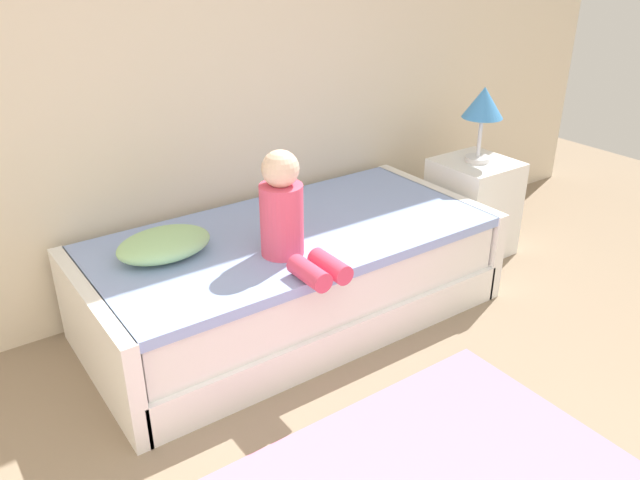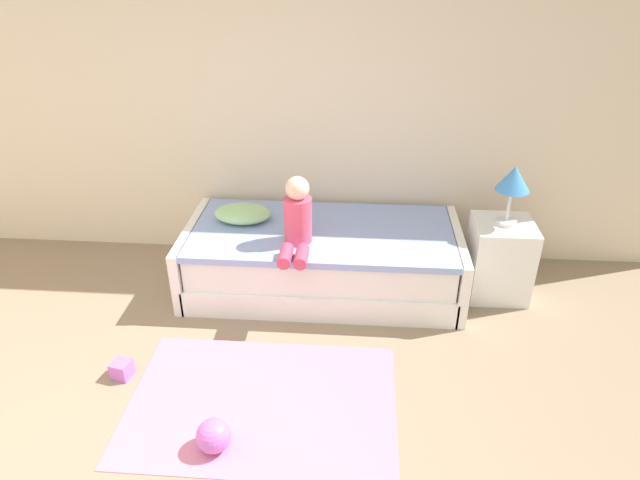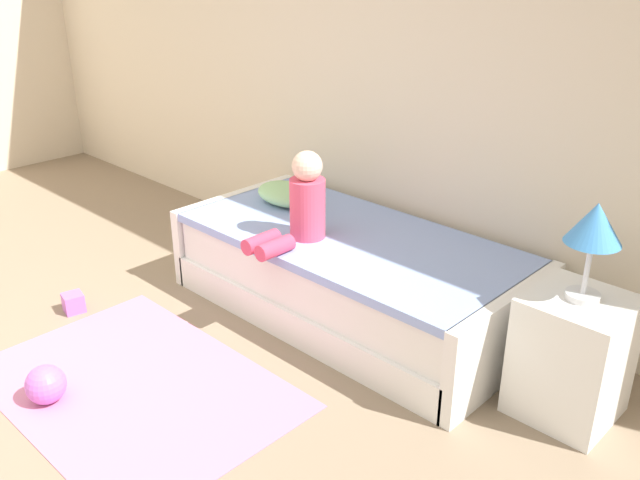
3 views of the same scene
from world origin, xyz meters
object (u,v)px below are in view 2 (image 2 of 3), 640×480
at_px(nightstand, 499,259).
at_px(toy_block, 122,369).
at_px(pillow, 243,213).
at_px(table_lamp, 513,181).
at_px(bed, 322,258).
at_px(child_figure, 297,219).
at_px(toy_ball, 213,436).

bearing_deg(nightstand, toy_block, -155.70).
bearing_deg(pillow, table_lamp, -2.63).
bearing_deg(toy_block, table_lamp, 24.30).
relative_size(bed, toy_block, 18.68).
bearing_deg(pillow, bed, -9.05).
distance_m(nightstand, table_lamp, 0.64).
bearing_deg(table_lamp, pillow, 177.37).
distance_m(child_figure, toy_block, 1.52).
bearing_deg(bed, toy_block, -136.32).
distance_m(child_figure, pillow, 0.59).
bearing_deg(table_lamp, child_figure, -171.08).
distance_m(bed, pillow, 0.71).
height_order(bed, pillow, pillow).
distance_m(bed, child_figure, 0.54).
xyz_separation_m(bed, child_figure, (-0.16, -0.23, 0.46)).
xyz_separation_m(child_figure, toy_ball, (-0.31, -1.42, -0.61)).
bearing_deg(bed, toy_ball, -105.95).
distance_m(pillow, toy_ball, 1.82).
bearing_deg(pillow, toy_ball, -84.93).
xyz_separation_m(table_lamp, toy_ball, (-1.82, -1.66, -0.84)).
relative_size(nightstand, toy_block, 5.31).
relative_size(table_lamp, child_figure, 0.88).
relative_size(pillow, toy_ball, 2.30).
relative_size(table_lamp, toy_block, 3.98).
relative_size(child_figure, pillow, 1.16).
distance_m(bed, toy_block, 1.66).
distance_m(table_lamp, toy_ball, 2.61).
xyz_separation_m(table_lamp, pillow, (-1.98, 0.09, -0.37)).
bearing_deg(table_lamp, nightstand, -135.00).
bearing_deg(nightstand, bed, -179.61).
relative_size(bed, pillow, 4.80).
bearing_deg(toy_block, nightstand, 24.30).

